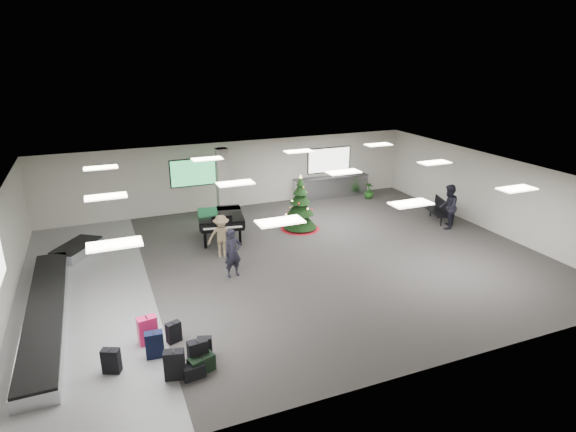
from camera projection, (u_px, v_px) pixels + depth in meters
name	position (u px, v px, depth m)	size (l,w,h in m)	color
ground	(292.00, 261.00, 17.47)	(18.00, 18.00, 0.00)	#363331
room_envelope	(275.00, 196.00, 17.15)	(18.02, 14.02, 3.21)	beige
baggage_carousel	(53.00, 297.00, 14.51)	(2.28, 9.71, 0.43)	silver
service_counter	(331.00, 187.00, 24.90)	(4.05, 0.65, 1.08)	silver
suitcase_0	(174.00, 365.00, 11.15)	(0.52, 0.37, 0.75)	black
suitcase_1	(198.00, 354.00, 11.52)	(0.50, 0.29, 0.76)	black
pink_suitcase	(148.00, 330.00, 12.48)	(0.52, 0.35, 0.78)	#DB1C55
suitcase_3	(174.00, 332.00, 12.58)	(0.42, 0.33, 0.58)	black
navy_suitcase	(155.00, 345.00, 11.94)	(0.47, 0.29, 0.71)	black
suitcase_5	(111.00, 361.00, 11.37)	(0.47, 0.38, 0.64)	black
green_duffel	(201.00, 364.00, 11.42)	(0.69, 0.49, 0.44)	black
suitcase_7	(205.00, 347.00, 12.00)	(0.40, 0.29, 0.54)	black
black_duffel	(194.00, 371.00, 11.23)	(0.54, 0.35, 0.35)	black
christmas_tree	(300.00, 210.00, 20.36)	(1.69, 1.69, 2.41)	maroon
grand_piano	(221.00, 219.00, 19.12)	(2.07, 2.49, 1.27)	black
bench	(438.00, 209.00, 21.43)	(1.00, 1.67, 1.00)	black
traveler_a	(233.00, 253.00, 16.07)	(0.62, 0.40, 1.69)	black
traveler_b	(222.00, 236.00, 17.62)	(1.04, 0.60, 1.61)	#897555
traveler_bench	(448.00, 207.00, 20.42)	(0.93, 0.73, 1.92)	black
potted_plant_left	(298.00, 197.00, 23.74)	(0.42, 0.34, 0.77)	#133C13
potted_plant_right	(369.00, 190.00, 24.67)	(0.48, 0.48, 0.86)	#133C13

